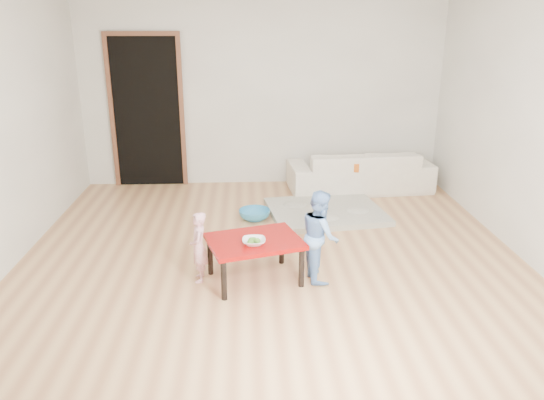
{
  "coord_description": "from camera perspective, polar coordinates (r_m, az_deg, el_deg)",
  "views": [
    {
      "loc": [
        -0.23,
        -4.92,
        2.29
      ],
      "look_at": [
        0.0,
        -0.2,
        0.65
      ],
      "focal_mm": 35.0,
      "sensor_mm": 36.0,
      "label": 1
    }
  ],
  "objects": [
    {
      "name": "right_wall",
      "position": [
        5.71,
        26.04,
        7.24
      ],
      "size": [
        0.02,
        5.0,
        2.6
      ],
      "primitive_type": "cube",
      "color": "white",
      "rests_on": "floor"
    },
    {
      "name": "back_wall",
      "position": [
        7.49,
        -1.03,
        11.53
      ],
      "size": [
        5.0,
        0.02,
        2.6
      ],
      "primitive_type": "cube",
      "color": "white",
      "rests_on": "floor"
    },
    {
      "name": "cushion",
      "position": [
        7.17,
        7.91,
        3.88
      ],
      "size": [
        0.51,
        0.48,
        0.11
      ],
      "primitive_type": "cube",
      "rotation": [
        0.0,
        0.0,
        -0.35
      ],
      "color": "orange",
      "rests_on": "sofa"
    },
    {
      "name": "child_blue",
      "position": [
        4.8,
        5.18,
        -3.81
      ],
      "size": [
        0.36,
        0.44,
        0.84
      ],
      "primitive_type": "imported",
      "rotation": [
        0.0,
        0.0,
        1.68
      ],
      "color": "#6999F4",
      "rests_on": "floor"
    },
    {
      "name": "basin",
      "position": [
        6.31,
        -1.89,
        -1.57
      ],
      "size": [
        0.37,
        0.37,
        0.12
      ],
      "primitive_type": "imported",
      "color": "teal",
      "rests_on": "floor"
    },
    {
      "name": "child_pink",
      "position": [
        4.83,
        -7.89,
        -5.04
      ],
      "size": [
        0.17,
        0.25,
        0.65
      ],
      "primitive_type": "imported",
      "rotation": [
        0.0,
        0.0,
        -1.49
      ],
      "color": "#D86278",
      "rests_on": "floor"
    },
    {
      "name": "floor",
      "position": [
        5.43,
        -0.1,
        -5.8
      ],
      "size": [
        5.0,
        5.0,
        0.01
      ],
      "primitive_type": "cube",
      "color": "#B1784C",
      "rests_on": "ground"
    },
    {
      "name": "bowl",
      "position": [
        4.64,
        -1.96,
        -4.49
      ],
      "size": [
        0.2,
        0.2,
        0.05
      ],
      "primitive_type": "imported",
      "color": "white",
      "rests_on": "red_table"
    },
    {
      "name": "doorway",
      "position": [
        7.63,
        -13.27,
        9.08
      ],
      "size": [
        1.02,
        0.08,
        2.11
      ],
      "primitive_type": null,
      "color": "brown",
      "rests_on": "back_wall"
    },
    {
      "name": "red_table",
      "position": [
        4.83,
        -1.87,
        -6.45
      ],
      "size": [
        0.95,
        0.81,
        0.4
      ],
      "primitive_type": null,
      "rotation": [
        0.0,
        0.0,
        0.29
      ],
      "color": "#8F0907",
      "rests_on": "floor"
    },
    {
      "name": "sofa",
      "position": [
        7.42,
        9.43,
        3.16
      ],
      "size": [
        1.99,
        0.91,
        0.56
      ],
      "primitive_type": "imported",
      "rotation": [
        0.0,
        0.0,
        3.23
      ],
      "color": "white",
      "rests_on": "floor"
    },
    {
      "name": "broccoli",
      "position": [
        4.64,
        -1.96,
        -4.46
      ],
      "size": [
        0.12,
        0.12,
        0.06
      ],
      "primitive_type": null,
      "color": "#2D5919",
      "rests_on": "red_table"
    },
    {
      "name": "blanket",
      "position": [
        6.51,
        5.8,
        -1.24
      ],
      "size": [
        1.49,
        1.3,
        0.07
      ],
      "primitive_type": null,
      "rotation": [
        0.0,
        0.0,
        0.14
      ],
      "color": "beige",
      "rests_on": "floor"
    }
  ]
}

